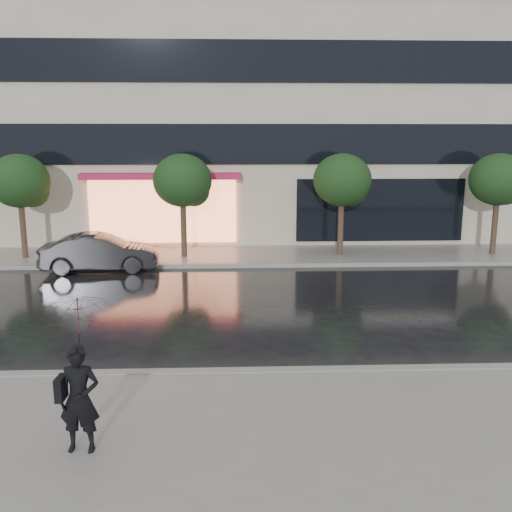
{
  "coord_description": "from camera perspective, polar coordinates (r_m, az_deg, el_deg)",
  "views": [
    {
      "loc": [
        -1.09,
        -11.44,
        4.61
      ],
      "look_at": [
        -0.5,
        3.79,
        1.4
      ],
      "focal_mm": 40.0,
      "sensor_mm": 36.0,
      "label": 1
    }
  ],
  "objects": [
    {
      "name": "sidewalk_near",
      "position": [
        9.43,
        4.9,
        -16.98
      ],
      "size": [
        60.0,
        4.5,
        0.12
      ],
      "primitive_type": "cube",
      "color": "slate",
      "rests_on": "ground"
    },
    {
      "name": "ground",
      "position": [
        12.38,
        3.02,
        -9.98
      ],
      "size": [
        120.0,
        120.0,
        0.0
      ],
      "primitive_type": "plane",
      "color": "black",
      "rests_on": "ground"
    },
    {
      "name": "sidewalk_far",
      "position": [
        22.19,
        0.62,
        0.05
      ],
      "size": [
        60.0,
        3.5,
        0.12
      ],
      "primitive_type": "cube",
      "color": "slate",
      "rests_on": "ground"
    },
    {
      "name": "tree_mid_east",
      "position": [
        21.94,
        8.75,
        7.33
      ],
      "size": [
        2.2,
        2.2,
        3.99
      ],
      "color": "#33261C",
      "rests_on": "ground"
    },
    {
      "name": "tree_far_west",
      "position": [
        22.92,
        -22.42,
        6.77
      ],
      "size": [
        2.2,
        2.2,
        3.99
      ],
      "color": "#33261C",
      "rests_on": "ground"
    },
    {
      "name": "pedestrian_with_umbrella",
      "position": [
        8.48,
        -17.33,
        -8.87
      ],
      "size": [
        1.01,
        1.02,
        2.33
      ],
      "rotation": [
        0.0,
        0.0,
        -0.04
      ],
      "color": "black",
      "rests_on": "sidewalk_near"
    },
    {
      "name": "curb_far",
      "position": [
        20.48,
        0.87,
        -0.92
      ],
      "size": [
        60.0,
        0.25,
        0.14
      ],
      "primitive_type": "cube",
      "color": "gray",
      "rests_on": "ground"
    },
    {
      "name": "curb_near",
      "position": [
        11.44,
        3.49,
        -11.51
      ],
      "size": [
        60.0,
        0.25,
        0.14
      ],
      "primitive_type": "cube",
      "color": "gray",
      "rests_on": "ground"
    },
    {
      "name": "office_building",
      "position": [
        29.76,
        -0.12,
        20.37
      ],
      "size": [
        30.0,
        12.76,
        18.0
      ],
      "color": "#BFB2A2",
      "rests_on": "ground"
    },
    {
      "name": "parked_car",
      "position": [
        20.49,
        -15.31,
        0.33
      ],
      "size": [
        4.09,
        1.75,
        1.31
      ],
      "primitive_type": "imported",
      "rotation": [
        0.0,
        0.0,
        1.66
      ],
      "color": "black",
      "rests_on": "ground"
    },
    {
      "name": "tree_mid_west",
      "position": [
        21.62,
        -7.2,
        7.31
      ],
      "size": [
        2.2,
        2.2,
        3.99
      ],
      "color": "#33261C",
      "rests_on": "ground"
    },
    {
      "name": "tree_far_east",
      "position": [
        23.81,
        23.18,
        6.87
      ],
      "size": [
        2.2,
        2.2,
        3.99
      ],
      "color": "#33261C",
      "rests_on": "ground"
    }
  ]
}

